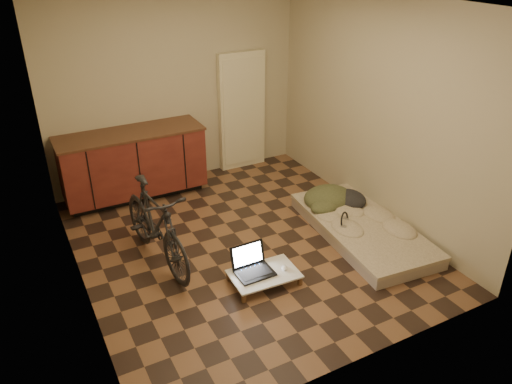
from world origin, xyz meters
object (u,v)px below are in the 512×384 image
laptop (252,267)px  bicycle (155,221)px  lap_desk (264,274)px  futon (362,228)px

laptop → bicycle: bearing=133.3°
bicycle → lap_desk: 1.25m
futon → laptop: bearing=-168.5°
bicycle → lap_desk: bicycle is taller
lap_desk → futon: bearing=12.6°
futon → laptop: laptop is taller
bicycle → lap_desk: bearing=-52.6°
futon → lap_desk: (-1.44, -0.26, 0.02)m
futon → laptop: 1.54m
bicycle → laptop: bicycle is taller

